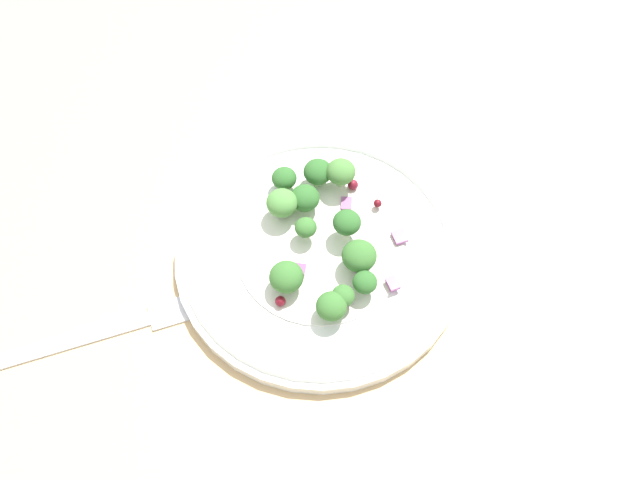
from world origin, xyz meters
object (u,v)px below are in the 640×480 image
(broccoli_floret_1, at_px, (284,179))
(broccoli_floret_0, at_px, (286,277))
(fork, at_px, (97,334))
(plate, at_px, (320,250))
(broccoli_floret_2, at_px, (341,172))

(broccoli_floret_1, bearing_deg, broccoli_floret_0, -32.08)
(fork, bearing_deg, plate, 77.50)
(plate, height_order, broccoli_floret_1, broccoli_floret_1)
(broccoli_floret_1, relative_size, broccoli_floret_2, 0.86)
(broccoli_floret_2, bearing_deg, fork, -90.02)
(broccoli_floret_1, height_order, broccoli_floret_2, broccoli_floret_2)
(broccoli_floret_0, relative_size, broccoli_floret_2, 1.08)
(broccoli_floret_0, distance_m, broccoli_floret_1, 0.10)
(broccoli_floret_2, bearing_deg, broccoli_floret_0, -59.07)
(broccoli_floret_2, distance_m, fork, 0.25)
(plate, relative_size, broccoli_floret_2, 9.45)
(plate, distance_m, broccoli_floret_0, 0.05)
(plate, relative_size, fork, 1.40)
(plate, bearing_deg, broccoli_floret_2, 129.30)
(fork, bearing_deg, broccoli_floret_2, 89.98)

